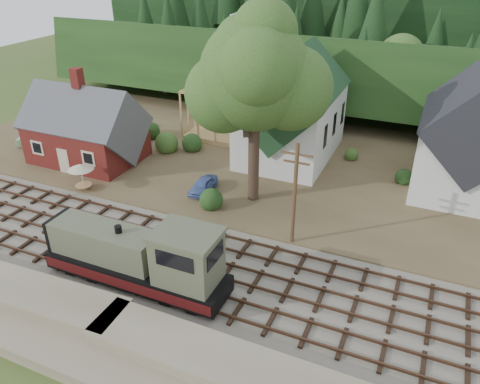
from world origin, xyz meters
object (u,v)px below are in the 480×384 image
at_px(car_blue, 203,185).
at_px(car_green, 37,140).
at_px(patio_set, 81,168).
at_px(locomotive, 141,259).

relative_size(car_blue, car_green, 0.90).
height_order(car_blue, patio_set, patio_set).
distance_m(locomotive, patio_set, 14.64).
bearing_deg(car_green, locomotive, -145.98).
height_order(locomotive, car_green, locomotive).
xyz_separation_m(locomotive, car_green, (-22.91, 14.26, -1.18)).
relative_size(locomotive, patio_set, 4.92).
height_order(car_green, patio_set, patio_set).
bearing_deg(car_blue, patio_set, -157.21).
bearing_deg(car_blue, locomotive, -79.09).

